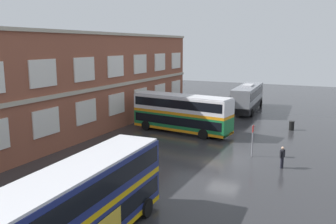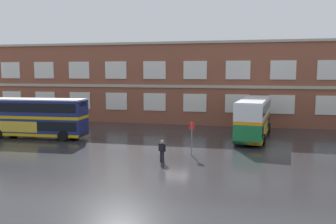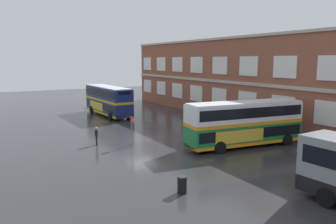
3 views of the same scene
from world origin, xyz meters
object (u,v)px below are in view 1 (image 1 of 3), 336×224
object	(u,v)px
bus_stand_flag	(253,138)
station_litter_bin	(292,125)
double_decker_middle	(182,113)
double_decker_near	(84,204)
touring_coach	(248,98)
waiting_passenger	(282,156)

from	to	relation	value
bus_stand_flag	station_litter_bin	bearing A→B (deg)	-9.19
double_decker_middle	double_decker_near	bearing A→B (deg)	-167.81
double_decker_near	touring_coach	distance (m)	38.00
touring_coach	station_litter_bin	size ratio (longest dim) A/B	11.78
double_decker_middle	station_litter_bin	size ratio (longest dim) A/B	10.91
double_decker_near	station_litter_bin	distance (m)	29.20
double_decker_middle	touring_coach	world-z (taller)	double_decker_middle
double_decker_middle	touring_coach	xyz separation A→B (m)	(15.65, -3.45, -0.24)
touring_coach	station_litter_bin	xyz separation A→B (m)	(-9.41, -7.17, -1.39)
touring_coach	waiting_passenger	size ratio (longest dim) A/B	7.14
double_decker_middle	waiting_passenger	distance (m)	13.53
double_decker_middle	waiting_passenger	world-z (taller)	double_decker_middle
waiting_passenger	station_litter_bin	bearing A→B (deg)	3.74
double_decker_near	waiting_passenger	xyz separation A→B (m)	(15.30, -6.67, -1.22)
touring_coach	bus_stand_flag	distance (m)	21.50
touring_coach	bus_stand_flag	world-z (taller)	touring_coach
double_decker_near	double_decker_middle	distance (m)	22.85
bus_stand_flag	station_litter_bin	world-z (taller)	bus_stand_flag
double_decker_middle	touring_coach	distance (m)	16.02
double_decker_middle	bus_stand_flag	distance (m)	10.20
waiting_passenger	double_decker_near	bearing A→B (deg)	156.44
touring_coach	double_decker_middle	bearing A→B (deg)	167.56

